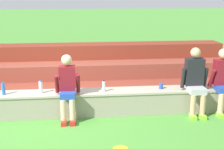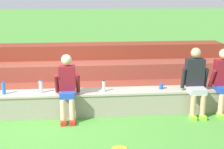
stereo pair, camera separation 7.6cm
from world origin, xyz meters
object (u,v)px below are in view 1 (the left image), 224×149
water_bottle_mid_right (3,89)px  water_bottle_center_gap (41,87)px  person_right_of_center (223,80)px  plastic_cup_middle (161,86)px  person_center (195,80)px  water_bottle_near_right (104,86)px  person_left_of_center (67,87)px  frisbee (121,149)px

water_bottle_mid_right → water_bottle_center_gap: bearing=1.8°
person_right_of_center → water_bottle_mid_right: person_right_of_center is taller
water_bottle_center_gap → plastic_cup_middle: (2.49, 0.03, -0.07)m
person_center → plastic_cup_middle: 0.72m
water_bottle_mid_right → plastic_cup_middle: water_bottle_mid_right is taller
water_bottle_center_gap → water_bottle_near_right: size_ratio=1.10×
person_left_of_center → plastic_cup_middle: size_ratio=11.01×
person_right_of_center → person_left_of_center: bearing=-179.1°
water_bottle_center_gap → person_right_of_center: bearing=-3.0°
person_left_of_center → water_bottle_near_right: size_ratio=5.52×
water_bottle_center_gap → person_center: bearing=-3.4°
water_bottle_center_gap → water_bottle_mid_right: (-0.73, -0.02, -0.00)m
plastic_cup_middle → frisbee: size_ratio=0.46×
person_left_of_center → person_center: person_center is taller
person_center → person_right_of_center: 0.59m
person_center → water_bottle_center_gap: bearing=176.6°
person_right_of_center → frisbee: bearing=-149.5°
person_right_of_center → water_bottle_near_right: (-2.46, 0.18, -0.12)m
person_left_of_center → frisbee: bearing=-56.0°
person_right_of_center → water_bottle_mid_right: size_ratio=5.31×
water_bottle_near_right → frisbee: size_ratio=0.92×
water_bottle_center_gap → plastic_cup_middle: size_ratio=2.20×
person_left_of_center → person_right_of_center: person_right_of_center is taller
frisbee → plastic_cup_middle: bearing=56.2°
water_bottle_mid_right → person_right_of_center: bearing=-2.3°
frisbee → person_center: bearing=38.5°
person_left_of_center → plastic_cup_middle: bearing=8.3°
water_bottle_mid_right → frisbee: (2.16, -1.54, -0.62)m
person_right_of_center → plastic_cup_middle: bearing=169.4°
water_bottle_mid_right → plastic_cup_middle: 3.23m
water_bottle_near_right → plastic_cup_middle: bearing=2.7°
person_center → person_left_of_center: bearing=-178.6°
person_center → water_bottle_near_right: person_center is taller
water_bottle_near_right → water_bottle_mid_right: bearing=180.0°
person_left_of_center → plastic_cup_middle: person_left_of_center is taller
person_left_of_center → water_bottle_center_gap: (-0.55, 0.25, -0.07)m
water_bottle_near_right → frisbee: bearing=-84.4°
person_center → frisbee: size_ratio=5.38×
person_right_of_center → water_bottle_near_right: size_ratio=5.73×
person_center → plastic_cup_middle: bearing=161.3°
person_left_of_center → water_bottle_near_right: 0.77m
water_bottle_mid_right → plastic_cup_middle: bearing=1.0°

